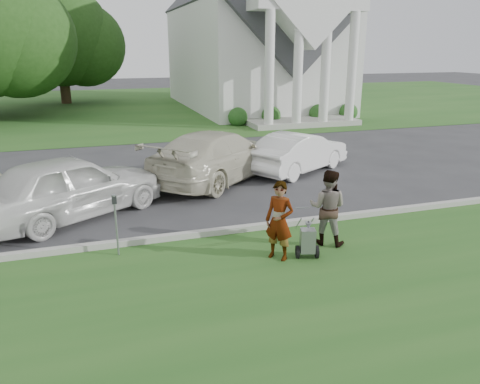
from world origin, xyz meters
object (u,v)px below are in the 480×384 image
striping_cart (308,241)px  person_left (279,222)px  person_right (327,208)px  car_c (217,156)px  tree_back (60,40)px  parking_meter_near (116,218)px  car_b (70,186)px  car_d (299,152)px  church (254,21)px

striping_cart → person_left: 0.75m
person_right → car_c: (-0.91, 5.82, -0.02)m
tree_back → parking_meter_near: tree_back is taller
parking_meter_near → car_b: 2.93m
person_left → parking_meter_near: bearing=-153.2°
car_c → car_b: bearing=75.1°
person_left → car_d: 7.25m
church → person_left: (-7.94, -24.20, -5.12)m
striping_cart → parking_meter_near: bearing=176.7°
person_right → car_c: person_right is taller
parking_meter_near → striping_cart: bearing=-19.4°
person_left → parking_meter_near: 3.36m
striping_cart → person_left: (-0.58, 0.14, 0.45)m
tree_back → car_c: bearing=-77.6°
striping_cart → parking_meter_near: size_ratio=0.74×
tree_back → person_left: (5.07, -31.07, -3.90)m
person_left → car_c: 6.23m
person_left → car_c: size_ratio=0.29×
striping_cart → car_b: size_ratio=0.20×
person_left → person_right: (1.30, 0.40, 0.02)m
person_right → striping_cart: bearing=73.9°
person_left → car_b: size_ratio=0.34×
church → car_d: bearing=-104.3°
tree_back → car_b: size_ratio=1.99×
car_d → person_right: bearing=130.1°
striping_cart → car_d: size_ratio=0.23×
car_b → car_c: (4.48, 2.27, -0.00)m
striping_cart → car_b: car_b is taller
car_b → car_c: bearing=-95.1°
car_b → parking_meter_near: bearing=166.8°
person_left → car_b: 5.69m
striping_cart → car_c: (-0.19, 6.36, 0.45)m
church → parking_meter_near: size_ratio=17.97×
striping_cart → person_left: size_ratio=0.60×
car_b → person_left: bearing=-166.0°
striping_cart → car_d: car_d is taller
tree_back → person_right: tree_back is taller
church → person_right: size_ratio=14.32×
striping_cart → car_c: size_ratio=0.18×
striping_cart → car_d: bearing=82.9°
person_left → car_d: size_ratio=0.39×
person_right → car_d: person_right is taller
person_left → car_d: bearing=109.4°
striping_cart → car_b: (-4.68, 4.09, 0.45)m
car_b → tree_back: bearing=-29.9°
striping_cart → car_d: (2.81, 6.55, 0.32)m
person_right → car_c: bearing=-44.2°
tree_back → person_right: (6.37, -30.67, -3.89)m
parking_meter_near → car_d: 8.37m
striping_cart → parking_meter_near: (-3.73, 1.31, 0.48)m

